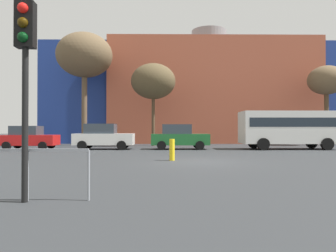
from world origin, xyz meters
The scene contains 11 objects.
ground_plane centered at (0.00, 0.00, 0.00)m, with size 200.00×200.00×0.00m, color #2D3033.
building_backdrop centered at (3.60, 22.90, 5.41)m, with size 35.72×10.87×12.86m.
parked_car_0 centered at (-11.28, 8.94, 0.83)m, with size 3.86×1.90×1.67m.
parked_car_1 centered at (-5.95, 8.94, 0.91)m, with size 4.22×2.07×1.83m.
parked_car_2 centered at (-0.51, 8.94, 0.89)m, with size 4.12×2.02×1.79m.
white_bus centered at (7.38, 8.86, 1.62)m, with size 6.80×2.62×2.72m.
traffic_light_near_left centered at (-4.28, -7.95, 2.87)m, with size 0.37×0.37×3.90m.
bare_tree_0 centered at (-8.74, 14.65, 8.03)m, with size 4.98×4.98×10.10m.
bare_tree_1 centered at (-2.54, 13.75, 5.59)m, with size 3.87×3.87×7.17m.
bare_tree_2 centered at (13.02, 14.51, 5.77)m, with size 3.26×3.26×7.17m.
bollard_yellow_0 centered at (-1.23, 0.47, 0.49)m, with size 0.24×0.24×0.98m, color yellow.
Camera 1 is at (-1.58, -14.20, 1.40)m, focal length 34.43 mm.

